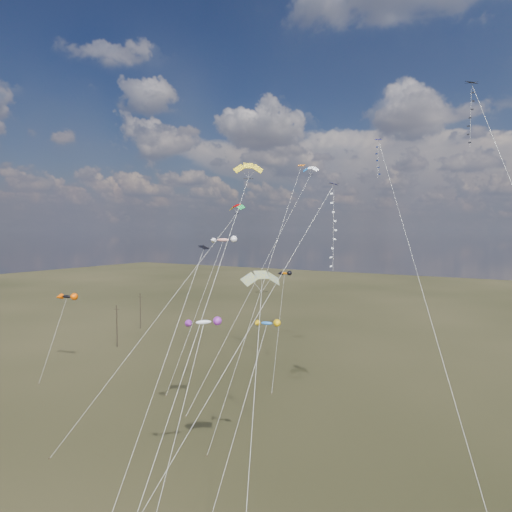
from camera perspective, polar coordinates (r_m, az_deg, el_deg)
The scene contains 17 objects.
ground at distance 46.65m, azimuth -12.71°, elevation -25.18°, with size 400.00×400.00×0.00m, color black.
utility_pole_near at distance 91.09m, azimuth -17.01°, elevation -8.33°, with size 1.40×0.20×8.00m.
utility_pole_far at distance 106.24m, azimuth -14.26°, elevation -6.63°, with size 1.40×0.20×8.00m.
diamond_black_high at distance 47.43m, azimuth 26.14°, elevation 13.65°, with size 14.05×18.46×36.10m.
diamond_navy_tall at distance 54.03m, azimuth 15.74°, elevation 9.45°, with size 15.61×22.74×32.89m.
diamond_black_mid at distance 41.70m, azimuth -9.28°, elevation -6.89°, with size 1.44×13.79×20.68m.
diamond_navy_right at distance 38.06m, azimuth 8.68°, elevation 2.20°, with size 9.89×15.72×26.11m.
diamond_orange_center at distance 51.90m, azimuth 2.41°, elevation 1.27°, with size 3.03×16.46×30.16m.
parafoil_yellow at distance 40.95m, azimuth -1.01°, elevation 11.06°, with size 3.78×20.70×28.51m.
parafoil_blue_white at distance 67.63m, azimuth 6.74°, elevation 10.71°, with size 8.08×21.01×31.76m.
parafoil_striped at distance 35.53m, azimuth 0.69°, elevation -2.44°, with size 8.75×16.46×19.42m.
parafoil_tricolor at distance 51.44m, azimuth -2.59°, elevation 6.08°, with size 12.12×17.27×25.42m.
novelty_black_orange at distance 79.27m, azimuth -22.60°, elevation -4.72°, with size 5.31×8.58×12.12m.
novelty_orange_black at distance 72.76m, azimuth 3.57°, elevation -2.24°, with size 5.45×12.39×15.75m.
novelty_white_purple at distance 37.24m, azimuth -6.61°, elevation -8.37°, with size 4.42×12.48×15.11m.
novelty_redwhite_stripe at distance 70.92m, azimuth -4.17°, elevation 1.99°, with size 4.14×14.15×21.23m.
novelty_blue_yellow at distance 41.76m, azimuth 1.29°, elevation -8.55°, with size 2.40×11.83×14.10m.
Camera 1 is at (28.59, -29.47, 22.16)m, focal length 32.00 mm.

